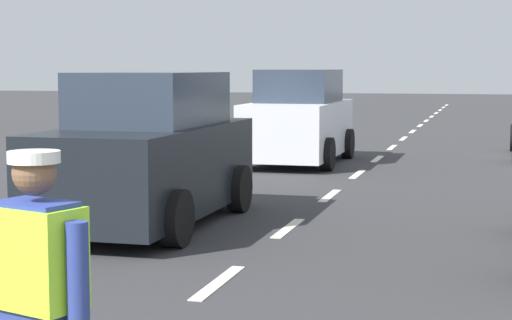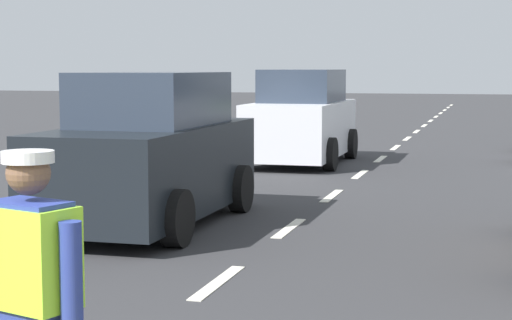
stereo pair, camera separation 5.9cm
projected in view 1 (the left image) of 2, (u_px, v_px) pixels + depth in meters
The scene contains 5 objects.
ground_plane at pixel (393, 147), 23.20m from camera, with size 96.00×96.00×0.00m, color #333335.
lane_center_line at pixel (408, 135), 27.23m from camera, with size 0.14×46.40×0.01m.
road_worker at pixel (42, 298), 4.38m from camera, with size 0.77×0.41×1.67m.
car_oncoming_lead at pixel (149, 154), 11.61m from camera, with size 1.95×4.19×2.01m.
car_oncoming_second at pixel (299, 120), 19.13m from camera, with size 1.98×4.12×2.03m.
Camera 1 is at (2.53, -2.26, 2.08)m, focal length 61.72 mm.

